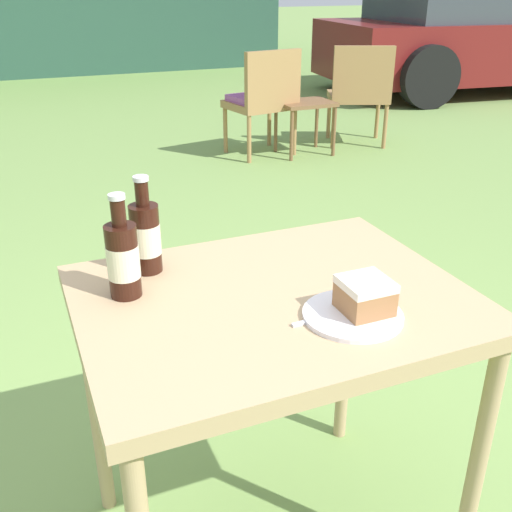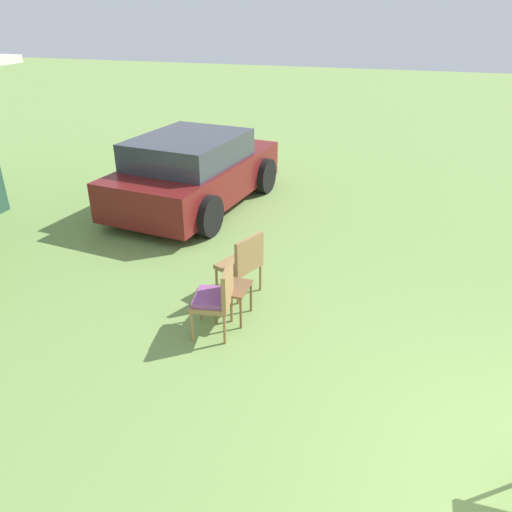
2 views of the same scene
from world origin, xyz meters
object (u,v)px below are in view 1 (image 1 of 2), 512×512
Objects in this scene: cake_on_plate at (360,303)px; cola_bottle_near at (145,236)px; wicker_chair_plain at (360,89)px; garden_side_table at (305,109)px; parked_car at (472,37)px; wicker_chair_cushioned at (264,97)px; patio_table at (273,328)px; cola_bottle_far at (123,258)px.

cake_on_plate is 0.89× the size of cola_bottle_near.
wicker_chair_plain is 4.38m from cake_on_plate.
garden_side_table is 3.91m from cola_bottle_near.
parked_car is 3.51m from wicker_chair_plain.
wicker_chair_cushioned reaches higher than patio_table.
wicker_chair_cushioned is at bearing 66.89° from patio_table.
patio_table is at bearing -127.38° from parked_car.
cola_bottle_near reaches higher than cake_on_plate.
cola_bottle_near is at bearing -129.74° from parked_car.
garden_side_table is at bearing 57.31° from cola_bottle_near.
garden_side_table is (-3.48, -2.03, -0.30)m from parked_car.
parked_car reaches higher than cola_bottle_far.
wicker_chair_plain is at bearing 58.05° from cake_on_plate.
cola_bottle_near reaches higher than garden_side_table.
patio_table is (-2.44, -3.56, 0.17)m from wicker_chair_plain.
parked_car is 7.81m from cola_bottle_far.
parked_car is 4.04m from garden_side_table.
cola_bottle_near is (-0.35, 0.37, 0.06)m from cake_on_plate.
cola_bottle_near reaches higher than wicker_chair_plain.
wicker_chair_cushioned is 1.94× the size of garden_side_table.
wicker_chair_plain is 4.32m from patio_table.
parked_car is 4.29m from wicker_chair_cushioned.
parked_car reaches higher than cola_bottle_near.
cola_bottle_far is at bearing 157.50° from patio_table.
wicker_chair_cushioned is at bearing -146.31° from parked_car.
cola_bottle_near is at bearing 74.38° from wicker_chair_plain.
wicker_chair_plain reaches higher than cake_on_plate.
cola_bottle_far is (-0.07, -0.10, 0.00)m from cola_bottle_near.
patio_table is at bearing 78.58° from wicker_chair_plain.
wicker_chair_cushioned is at bearing 69.39° from cake_on_plate.
cola_bottle_far reaches higher than wicker_chair_plain.
cake_on_plate reaches higher than patio_table.
parked_car is at bearing -123.01° from wicker_chair_plain.
wicker_chair_cushioned is 0.91m from wicker_chair_plain.
parked_car is 4.67× the size of wicker_chair_plain.
parked_car is at bearing 43.73° from cola_bottle_far.
patio_table is 3.64× the size of cola_bottle_far.
wicker_chair_cushioned is 3.92m from cola_bottle_far.
parked_car is 19.80× the size of cake_on_plate.
cola_bottle_far is (-5.64, -5.40, 0.16)m from parked_car.
garden_side_table is 1.94× the size of cola_bottle_far.
wicker_chair_cushioned is at bearing 62.17° from cola_bottle_far.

